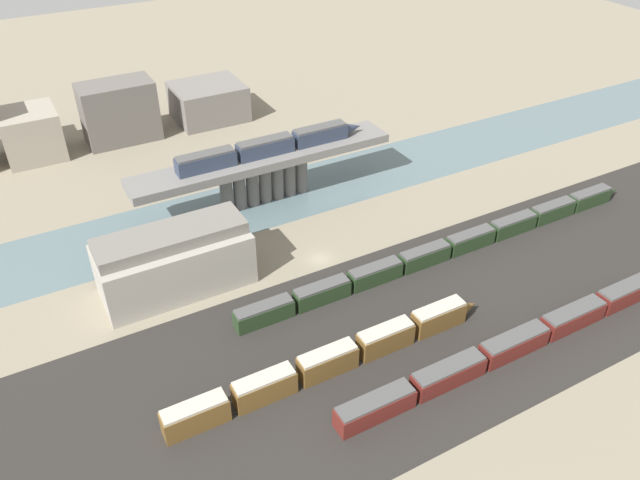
% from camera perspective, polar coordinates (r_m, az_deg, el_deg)
% --- Properties ---
extents(ground_plane, '(400.00, 400.00, 0.00)m').
position_cam_1_polar(ground_plane, '(116.18, -0.01, -1.75)').
color(ground_plane, gray).
extents(railbed_yard, '(280.00, 42.00, 0.01)m').
position_cam_1_polar(railbed_yard, '(100.78, 6.69, -8.87)').
color(railbed_yard, '#282623').
rests_on(railbed_yard, ground).
extents(river_water, '(320.00, 20.18, 0.01)m').
position_cam_1_polar(river_water, '(134.10, -4.97, 3.61)').
color(river_water, slate).
rests_on(river_water, ground).
extents(bridge, '(56.08, 8.58, 10.82)m').
position_cam_1_polar(bridge, '(130.09, -5.15, 6.67)').
color(bridge, slate).
rests_on(bridge, ground).
extents(train_on_bridge, '(41.52, 3.20, 3.45)m').
position_cam_1_polar(train_on_bridge, '(128.84, -4.40, 8.61)').
color(train_on_bridge, '#2D384C').
rests_on(train_on_bridge, bridge).
extents(train_yard_near, '(66.54, 3.08, 3.48)m').
position_cam_1_polar(train_yard_near, '(102.05, 17.94, -8.75)').
color(train_yard_near, '#5B1E19').
rests_on(train_yard_near, ground).
extents(train_yard_mid, '(53.19, 2.89, 4.17)m').
position_cam_1_polar(train_yard_mid, '(93.91, 1.25, -10.87)').
color(train_yard_mid, brown).
rests_on(train_yard_mid, ground).
extents(train_yard_far, '(88.74, 2.76, 3.42)m').
position_cam_1_polar(train_yard_far, '(119.21, 12.07, -0.57)').
color(train_yard_far, '#23381E').
rests_on(train_yard_far, ground).
extents(warehouse_building, '(25.53, 11.56, 11.66)m').
position_cam_1_polar(warehouse_building, '(109.39, -13.18, -1.84)').
color(warehouse_building, '#9E998E').
rests_on(warehouse_building, ground).
extents(city_block_left, '(12.92, 13.19, 11.48)m').
position_cam_1_polar(city_block_left, '(164.03, -24.90, 8.77)').
color(city_block_left, gray).
rests_on(city_block_left, ground).
extents(city_block_center, '(17.73, 9.95, 14.80)m').
position_cam_1_polar(city_block_center, '(164.56, -17.88, 11.09)').
color(city_block_center, '#605B56').
rests_on(city_block_center, ground).
extents(city_block_right, '(17.98, 15.56, 9.33)m').
position_cam_1_polar(city_block_right, '(172.74, -10.15, 12.35)').
color(city_block_right, slate).
rests_on(city_block_right, ground).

